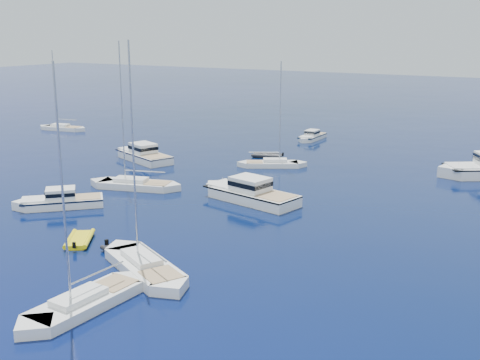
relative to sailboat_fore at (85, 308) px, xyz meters
The scene contains 13 objects.
ground 2.72m from the sailboat_fore, 104.00° to the right, with size 400.00×400.00×0.00m, color #081354.
motor_cruiser_left 22.61m from the sailboat_fore, 139.99° to the left, with size 2.73×8.94×2.35m, color white, non-canonical shape.
motor_cruiser_centre 25.59m from the sailboat_fore, 96.38° to the left, with size 3.58×11.71×3.07m, color white, non-canonical shape.
motor_cruiser_far_l 42.35m from the sailboat_fore, 124.22° to the left, with size 3.33×10.90×2.86m, color white, non-canonical shape.
motor_cruiser_horizon 60.36m from the sailboat_fore, 100.28° to the left, with size 2.23×7.28×1.91m, color white, non-canonical shape.
sailboat_fore is the anchor object (origin of this frame).
sailboat_mid_r 6.24m from the sailboat_fore, 93.82° to the left, with size 2.89×11.13×16.36m, color white, non-canonical shape.
sailboat_mid_l 28.25m from the sailboat_fore, 123.51° to the left, with size 2.80×10.78×15.85m, color silver, non-canonical shape.
sailboat_centre 40.71m from the sailboat_fore, 100.82° to the left, with size 2.34×8.99×13.22m, color white, non-canonical shape.
sailboat_far_l 68.91m from the sailboat_fore, 137.07° to the left, with size 2.40×9.23×13.56m, color white, non-canonical shape.
tender_yellow 12.03m from the sailboat_fore, 136.06° to the left, with size 2.22×4.14×0.95m, color yellow, non-canonical shape.
tender_grey_near 9.17m from the sailboat_fore, 118.54° to the left, with size 1.64×2.84×0.95m, color black, non-canonical shape.
tender_grey_far 45.87m from the sailboat_fore, 103.48° to the left, with size 2.24×4.17×0.95m, color black, non-canonical shape.
Camera 1 is at (25.52, -21.66, 16.46)m, focal length 45.01 mm.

